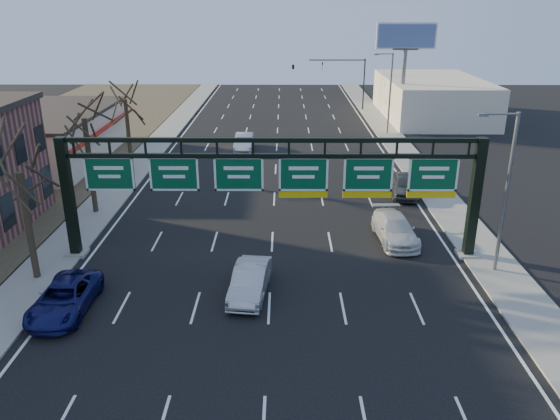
{
  "coord_description": "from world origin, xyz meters",
  "views": [
    {
      "loc": [
        0.69,
        -21.54,
        14.2
      ],
      "look_at": [
        0.51,
        7.23,
        3.2
      ],
      "focal_mm": 35.0,
      "sensor_mm": 36.0,
      "label": 1
    }
  ],
  "objects_px": {
    "sign_gantry": "(274,182)",
    "car_silver_sedan": "(250,281)",
    "car_blue_suv": "(65,298)",
    "car_white_wagon": "(395,229)"
  },
  "relations": [
    {
      "from": "sign_gantry",
      "to": "car_blue_suv",
      "type": "height_order",
      "value": "sign_gantry"
    },
    {
      "from": "sign_gantry",
      "to": "car_silver_sedan",
      "type": "bearing_deg",
      "value": -104.0
    },
    {
      "from": "car_silver_sedan",
      "to": "car_blue_suv",
      "type": "bearing_deg",
      "value": -162.87
    },
    {
      "from": "sign_gantry",
      "to": "car_blue_suv",
      "type": "xyz_separation_m",
      "value": [
        -10.11,
        -6.38,
        -3.9
      ]
    },
    {
      "from": "car_white_wagon",
      "to": "car_silver_sedan",
      "type": "bearing_deg",
      "value": -145.54
    },
    {
      "from": "sign_gantry",
      "to": "car_blue_suv",
      "type": "bearing_deg",
      "value": -147.74
    },
    {
      "from": "sign_gantry",
      "to": "car_silver_sedan",
      "type": "relative_size",
      "value": 5.18
    },
    {
      "from": "sign_gantry",
      "to": "car_white_wagon",
      "type": "relative_size",
      "value": 4.55
    },
    {
      "from": "car_blue_suv",
      "to": "car_white_wagon",
      "type": "xyz_separation_m",
      "value": [
        17.7,
        8.62,
        0.05
      ]
    },
    {
      "from": "car_silver_sedan",
      "to": "sign_gantry",
      "type": "bearing_deg",
      "value": 82.39
    }
  ]
}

